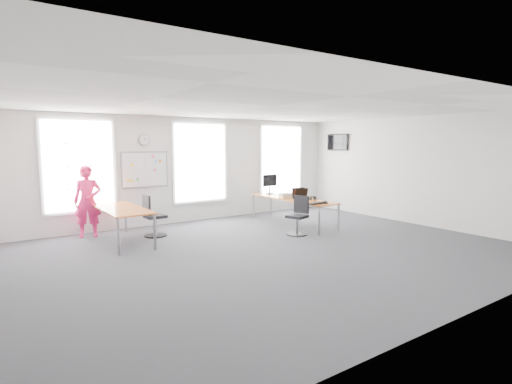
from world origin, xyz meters
TOP-DOWN VIEW (x-y plane):
  - floor at (0.00, 0.00)m, footprint 10.00×10.00m
  - ceiling at (0.00, 0.00)m, footprint 10.00×10.00m
  - wall_back at (0.00, 4.00)m, footprint 10.00×0.00m
  - wall_front at (0.00, -4.00)m, footprint 10.00×0.00m
  - wall_right at (5.00, 0.00)m, footprint 0.00×10.00m
  - window_left at (-3.00, 3.97)m, footprint 1.60×0.06m
  - window_mid at (0.30, 3.97)m, footprint 1.60×0.06m
  - window_right at (3.30, 3.97)m, footprint 1.60×0.06m
  - desk_right at (2.16, 2.00)m, footprint 0.80×3.01m
  - desk_left at (-2.41, 2.51)m, footprint 0.87×2.18m
  - chair_right at (1.42, 0.86)m, footprint 0.55×0.55m
  - chair_left at (-1.64, 2.69)m, footprint 0.55×0.55m
  - person at (-2.93, 3.53)m, footprint 0.73×0.59m
  - whiteboard at (-1.35, 3.97)m, footprint 1.20×0.03m
  - wall_clock at (-1.35, 3.97)m, footprint 0.30×0.04m
  - tv at (4.95, 3.00)m, footprint 0.06×0.90m
  - keyboard at (1.99, 0.76)m, footprint 0.52×0.26m
  - mouse at (2.32, 0.84)m, footprint 0.09×0.13m
  - lens_cap at (2.23, 1.19)m, footprint 0.07×0.07m
  - headphones at (2.30, 1.32)m, footprint 0.19×0.10m
  - laptop_sleeve at (2.20, 1.73)m, footprint 0.39×0.32m
  - paper_stack at (2.04, 2.13)m, footprint 0.39×0.32m
  - monitor at (2.19, 3.09)m, footprint 0.53×0.22m

SIDE VIEW (x-z plane):
  - floor at x=0.00m, z-range 0.00..0.00m
  - chair_right at x=1.42m, z-range -0.06..0.90m
  - chair_left at x=-1.64m, z-range -0.06..0.96m
  - desk_right at x=2.16m, z-range 0.32..1.05m
  - desk_left at x=-2.41m, z-range 0.33..1.13m
  - lens_cap at x=2.23m, z-range 0.73..0.74m
  - keyboard at x=1.99m, z-range 0.73..0.76m
  - mouse at x=2.32m, z-range 0.73..0.78m
  - headphones at x=2.30m, z-range 0.73..0.84m
  - paper_stack at x=2.04m, z-range 0.73..0.85m
  - person at x=-2.93m, z-range 0.00..1.73m
  - laptop_sleeve at x=2.20m, z-range 0.73..1.04m
  - monitor at x=2.19m, z-range 0.79..1.38m
  - wall_back at x=0.00m, z-range -3.50..6.50m
  - wall_front at x=0.00m, z-range -3.50..6.50m
  - wall_right at x=5.00m, z-range -3.50..6.50m
  - whiteboard at x=-1.35m, z-range 1.10..2.00m
  - window_left at x=-3.00m, z-range 0.60..2.80m
  - window_mid at x=0.30m, z-range 0.60..2.80m
  - window_right at x=3.30m, z-range 0.60..2.80m
  - tv at x=4.95m, z-range 2.02..2.57m
  - wall_clock at x=-1.35m, z-range 2.20..2.50m
  - ceiling at x=0.00m, z-range 3.00..3.00m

